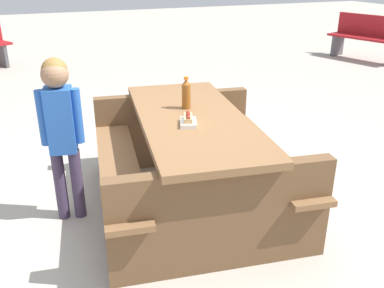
% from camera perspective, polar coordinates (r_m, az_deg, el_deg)
% --- Properties ---
extents(ground_plane, '(30.00, 30.00, 0.00)m').
position_cam_1_polar(ground_plane, '(3.44, 0.00, -8.05)').
color(ground_plane, '#ADA599').
rests_on(ground_plane, ground).
extents(picnic_table, '(2.00, 1.67, 0.75)m').
position_cam_1_polar(picnic_table, '(3.23, 0.00, -1.31)').
color(picnic_table, brown).
rests_on(picnic_table, ground).
extents(soda_bottle, '(0.07, 0.07, 0.25)m').
position_cam_1_polar(soda_bottle, '(3.25, -0.78, 6.76)').
color(soda_bottle, brown).
rests_on(soda_bottle, picnic_table).
extents(hotdog_tray, '(0.21, 0.17, 0.08)m').
position_cam_1_polar(hotdog_tray, '(2.94, -0.50, 3.19)').
color(hotdog_tray, white).
rests_on(hotdog_tray, picnic_table).
extents(child_in_coat, '(0.21, 0.29, 1.21)m').
position_cam_1_polar(child_in_coat, '(3.09, -17.27, 3.01)').
color(child_in_coat, '#3F334C').
rests_on(child_in_coat, ground).
extents(park_bench_near, '(1.55, 0.80, 0.85)m').
position_cam_1_polar(park_bench_near, '(9.23, 22.59, 13.20)').
color(park_bench_near, maroon).
rests_on(park_bench_near, ground).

